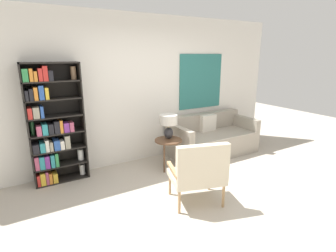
% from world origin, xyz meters
% --- Properties ---
extents(ground_plane, '(14.00, 14.00, 0.00)m').
position_xyz_m(ground_plane, '(0.00, 0.00, 0.00)').
color(ground_plane, '#B2A899').
extents(wall_back, '(6.40, 0.08, 2.70)m').
position_xyz_m(wall_back, '(0.03, 2.03, 1.35)').
color(wall_back, silver).
rests_on(wall_back, ground_plane).
extents(bookshelf, '(0.82, 0.30, 1.89)m').
position_xyz_m(bookshelf, '(-1.51, 1.84, 0.91)').
color(bookshelf, black).
rests_on(bookshelf, ground_plane).
extents(armchair, '(0.83, 0.75, 0.91)m').
position_xyz_m(armchair, '(0.03, 0.10, 0.51)').
color(armchair, tan).
rests_on(armchair, ground_plane).
extents(couch, '(1.79, 0.86, 0.80)m').
position_xyz_m(couch, '(1.46, 1.57, 0.31)').
color(couch, '#9E9384').
rests_on(couch, ground_plane).
extents(side_table, '(0.48, 0.48, 0.56)m').
position_xyz_m(side_table, '(0.27, 1.30, 0.49)').
color(side_table, brown).
rests_on(side_table, ground_plane).
extents(table_lamp, '(0.31, 0.31, 0.43)m').
position_xyz_m(table_lamp, '(0.31, 1.36, 0.84)').
color(table_lamp, '#2D2D33').
rests_on(table_lamp, side_table).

